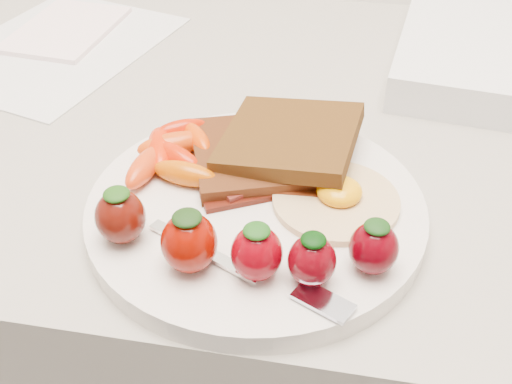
# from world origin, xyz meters

# --- Properties ---
(counter) EXTENTS (2.00, 0.60, 0.90)m
(counter) POSITION_xyz_m (0.00, 1.70, 0.45)
(counter) COLOR gray
(counter) RESTS_ON ground
(plate) EXTENTS (0.27, 0.27, 0.02)m
(plate) POSITION_xyz_m (0.03, 1.54, 0.91)
(plate) COLOR silver
(plate) RESTS_ON counter
(toast_lower) EXTENTS (0.14, 0.14, 0.01)m
(toast_lower) POSITION_xyz_m (0.02, 1.59, 0.93)
(toast_lower) COLOR black
(toast_lower) RESTS_ON plate
(toast_upper) EXTENTS (0.12, 0.12, 0.03)m
(toast_upper) POSITION_xyz_m (0.05, 1.60, 0.94)
(toast_upper) COLOR #301803
(toast_upper) RESTS_ON toast_lower
(fried_egg) EXTENTS (0.13, 0.13, 0.02)m
(fried_egg) POSITION_xyz_m (0.09, 1.55, 0.92)
(fried_egg) COLOR beige
(fried_egg) RESTS_ON plate
(bacon_strips) EXTENTS (0.11, 0.09, 0.01)m
(bacon_strips) POSITION_xyz_m (0.04, 1.55, 0.92)
(bacon_strips) COLOR black
(bacon_strips) RESTS_ON plate
(baby_carrots) EXTENTS (0.08, 0.11, 0.02)m
(baby_carrots) POSITION_xyz_m (-0.05, 1.58, 0.93)
(baby_carrots) COLOR #C83B07
(baby_carrots) RESTS_ON plate
(strawberries) EXTENTS (0.22, 0.06, 0.05)m
(strawberries) POSITION_xyz_m (0.03, 1.47, 0.94)
(strawberries) COLOR #480C05
(strawberries) RESTS_ON plate
(fork) EXTENTS (0.16, 0.08, 0.00)m
(fork) POSITION_xyz_m (0.04, 1.46, 0.92)
(fork) COLOR white
(fork) RESTS_ON plate
(paper_sheet) EXTENTS (0.27, 0.32, 0.00)m
(paper_sheet) POSITION_xyz_m (-0.26, 1.79, 0.90)
(paper_sheet) COLOR silver
(paper_sheet) RESTS_ON counter
(notepad) EXTENTS (0.12, 0.16, 0.01)m
(notepad) POSITION_xyz_m (-0.26, 1.84, 0.91)
(notepad) COLOR white
(notepad) RESTS_ON paper_sheet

